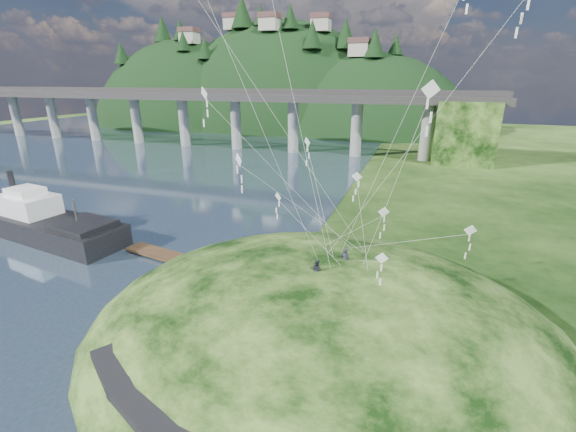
% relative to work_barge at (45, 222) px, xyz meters
% --- Properties ---
extents(ground, '(320.00, 320.00, 0.00)m').
position_rel_work_barge_xyz_m(ground, '(26.47, -8.78, -1.82)').
color(ground, black).
rests_on(ground, ground).
extents(grass_hill, '(36.00, 32.00, 13.00)m').
position_rel_work_barge_xyz_m(grass_hill, '(34.47, -6.78, -3.32)').
color(grass_hill, black).
rests_on(grass_hill, ground).
extents(bridge, '(160.00, 11.00, 15.00)m').
position_rel_work_barge_xyz_m(bridge, '(0.01, 61.28, 7.88)').
color(bridge, '#2D2B2B').
rests_on(bridge, ground).
extents(far_ridge, '(153.00, 70.00, 94.50)m').
position_rel_work_barge_xyz_m(far_ridge, '(-17.11, 113.39, -9.26)').
color(far_ridge, black).
rests_on(far_ridge, ground).
extents(work_barge, '(21.40, 8.68, 7.28)m').
position_rel_work_barge_xyz_m(work_barge, '(0.00, 0.00, 0.00)').
color(work_barge, black).
rests_on(work_barge, ground).
extents(wooden_dock, '(12.49, 3.99, 0.88)m').
position_rel_work_barge_xyz_m(wooden_dock, '(17.92, -0.76, -1.44)').
color(wooden_dock, '#3C2818').
rests_on(wooden_dock, ground).
extents(kite_flyers, '(2.29, 3.09, 1.76)m').
position_rel_work_barge_xyz_m(kite_flyers, '(34.66, -6.25, 3.97)').
color(kite_flyers, '#292C37').
rests_on(kite_flyers, ground).
extents(kite_swarm, '(18.71, 14.32, 20.71)m').
position_rel_work_barge_xyz_m(kite_swarm, '(34.86, -6.95, 12.98)').
color(kite_swarm, white).
rests_on(kite_swarm, ground).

